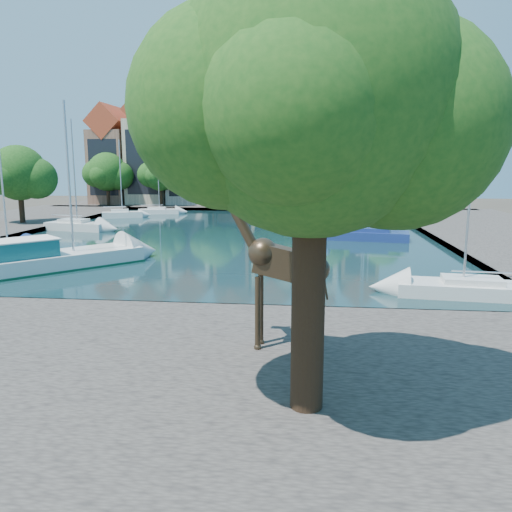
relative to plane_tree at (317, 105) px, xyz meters
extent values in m
plane|color=#38332B|center=(-7.62, 9.01, -7.67)|extent=(160.00, 160.00, 0.00)
cube|color=black|center=(-7.62, 33.01, -7.63)|extent=(38.00, 50.00, 0.08)
cube|color=#514C46|center=(-7.62, 2.01, -7.42)|extent=(50.00, 14.00, 0.50)
cube|color=#514C46|center=(-7.62, 65.01, -7.42)|extent=(60.00, 16.00, 0.50)
cylinder|color=#332114|center=(-0.12, 0.01, -4.42)|extent=(0.80, 0.80, 5.50)
sphere|color=#184714|center=(-0.12, 0.01, 0.25)|extent=(6.40, 6.40, 6.40)
sphere|color=#184714|center=(1.80, 0.31, -0.39)|extent=(4.80, 4.80, 4.80)
sphere|color=#184714|center=(-1.88, -0.39, -0.07)|extent=(4.48, 4.48, 4.48)
cube|color=brown|center=(-30.62, 65.01, -1.67)|extent=(5.39, 9.00, 11.00)
cube|color=#A72B21|center=(-30.62, 65.01, 5.04)|extent=(5.44, 9.18, 5.44)
cube|color=black|center=(-30.62, 60.53, -1.67)|extent=(4.40, 0.05, 8.25)
cube|color=#B7AC8C|center=(-24.62, 65.01, -0.92)|extent=(5.88, 9.00, 12.50)
cube|color=#A72B21|center=(-24.62, 65.01, 6.65)|extent=(5.94, 9.18, 5.94)
cube|color=black|center=(-24.62, 60.53, -0.92)|extent=(4.80, 0.05, 9.38)
cube|color=beige|center=(-18.12, 65.01, -1.92)|extent=(6.37, 9.00, 10.50)
cube|color=#A72B21|center=(-18.12, 65.01, 4.76)|extent=(6.43, 9.18, 6.43)
cube|color=black|center=(-18.12, 60.53, -1.92)|extent=(5.20, 0.05, 7.88)
cube|color=brown|center=(-11.62, 65.01, -0.67)|extent=(5.39, 9.00, 13.00)
cube|color=#A72B21|center=(-11.62, 65.01, 7.04)|extent=(5.44, 9.18, 5.44)
cube|color=black|center=(-11.62, 60.53, -0.67)|extent=(4.40, 0.05, 9.75)
cube|color=tan|center=(-5.62, 65.01, -1.42)|extent=(5.88, 9.00, 11.50)
cube|color=#A72B21|center=(-5.62, 65.01, 5.65)|extent=(5.94, 9.18, 5.94)
cube|color=black|center=(-5.62, 60.53, -1.42)|extent=(4.80, 0.05, 8.62)
cube|color=beige|center=(0.88, 65.01, -1.17)|extent=(6.37, 9.00, 12.00)
cube|color=#A72B21|center=(0.88, 65.01, 6.26)|extent=(6.43, 9.18, 6.43)
cube|color=black|center=(0.88, 60.53, -1.17)|extent=(5.20, 0.05, 9.00)
cube|color=brown|center=(7.38, 65.01, -1.92)|extent=(5.39, 9.00, 10.50)
cube|color=#A72B21|center=(7.38, 65.01, 4.54)|extent=(5.44, 9.18, 5.44)
cube|color=black|center=(7.38, 60.53, -1.92)|extent=(4.40, 0.05, 7.88)
cylinder|color=#332114|center=(-29.62, 59.51, -5.57)|extent=(0.50, 0.50, 3.20)
sphere|color=#133C11|center=(-29.62, 59.51, -2.29)|extent=(5.60, 5.60, 5.60)
sphere|color=#133C11|center=(-27.94, 59.81, -2.85)|extent=(4.20, 4.20, 4.20)
sphere|color=#133C11|center=(-31.16, 59.11, -2.57)|extent=(3.92, 3.92, 3.92)
cylinder|color=#332114|center=(-21.62, 59.51, -5.57)|extent=(0.50, 0.50, 3.20)
sphere|color=#133C11|center=(-21.62, 59.51, -2.41)|extent=(5.20, 5.20, 5.20)
sphere|color=#133C11|center=(-20.06, 59.81, -2.93)|extent=(3.90, 3.90, 3.90)
sphere|color=#133C11|center=(-23.05, 59.11, -2.67)|extent=(3.64, 3.64, 3.64)
cylinder|color=#332114|center=(-13.62, 59.51, -5.57)|extent=(0.50, 0.50, 3.20)
sphere|color=#133C11|center=(-13.62, 59.51, -2.17)|extent=(6.00, 6.00, 6.00)
sphere|color=#133C11|center=(-11.82, 59.81, -2.77)|extent=(4.50, 4.50, 4.50)
sphere|color=#133C11|center=(-15.27, 59.11, -2.47)|extent=(4.20, 4.20, 4.20)
cylinder|color=#332114|center=(-5.62, 59.51, -5.57)|extent=(0.50, 0.50, 3.20)
sphere|color=#133C11|center=(-5.62, 59.51, -2.35)|extent=(5.40, 5.40, 5.40)
sphere|color=#133C11|center=(-4.00, 59.81, -2.89)|extent=(4.05, 4.05, 4.05)
sphere|color=#133C11|center=(-7.10, 59.11, -2.62)|extent=(3.78, 3.78, 3.78)
cylinder|color=#332114|center=(2.38, 59.51, -5.57)|extent=(0.50, 0.50, 3.20)
sphere|color=#133C11|center=(2.38, 59.51, -2.23)|extent=(5.80, 5.80, 5.80)
sphere|color=#133C11|center=(4.12, 59.81, -2.81)|extent=(4.35, 4.35, 4.35)
sphere|color=#133C11|center=(0.79, 59.11, -2.52)|extent=(4.06, 4.06, 4.06)
cylinder|color=#332114|center=(10.38, 59.51, -5.57)|extent=(0.50, 0.50, 3.20)
sphere|color=#133C11|center=(10.38, 59.51, -2.41)|extent=(5.20, 5.20, 5.20)
sphere|color=#133C11|center=(11.94, 59.81, -2.93)|extent=(3.90, 3.90, 3.90)
sphere|color=#133C11|center=(8.95, 59.11, -2.67)|extent=(3.64, 3.64, 3.64)
cylinder|color=#332114|center=(-29.62, 37.01, -5.47)|extent=(0.54, 0.54, 3.40)
sphere|color=#133C11|center=(-29.62, 37.01, -2.09)|extent=(5.60, 5.60, 5.60)
sphere|color=#133C11|center=(-27.94, 37.31, -2.65)|extent=(4.20, 4.20, 4.20)
sphere|color=#133C11|center=(-31.16, 36.61, -2.37)|extent=(3.92, 3.92, 3.92)
cylinder|color=#372A1B|center=(-1.71, 3.78, -5.98)|extent=(0.18, 0.18, 2.38)
cylinder|color=#372A1B|center=(-1.66, 4.27, -5.98)|extent=(0.18, 0.18, 2.38)
cylinder|color=#372A1B|center=(0.09, 3.58, -5.98)|extent=(0.18, 0.18, 2.38)
cylinder|color=#372A1B|center=(0.14, 4.08, -5.98)|extent=(0.18, 0.18, 2.38)
cube|color=#372A1B|center=(-0.73, 3.92, -4.39)|extent=(2.36, 0.87, 1.39)
cylinder|color=#372A1B|center=(-2.41, 4.11, -2.84)|extent=(1.55, 0.50, 2.47)
cube|color=#372A1B|center=(-3.22, 4.19, -1.63)|extent=(0.68, 0.27, 0.38)
cube|color=silver|center=(-15.65, 17.01, -6.99)|extent=(9.45, 10.00, 1.19)
cube|color=#165E63|center=(-16.91, 15.61, -6.21)|extent=(4.26, 4.36, 1.10)
cylinder|color=#B2B2B7|center=(-14.82, 17.94, -2.08)|extent=(0.15, 0.15, 9.18)
cube|color=silver|center=(-19.62, 18.61, -7.13)|extent=(5.95, 3.76, 0.92)
cube|color=silver|center=(-19.62, 18.61, -6.82)|extent=(2.78, 2.13, 0.51)
cylinder|color=#B2B2B7|center=(-19.62, 18.61, -2.27)|extent=(0.12, 0.12, 9.20)
cube|color=silver|center=(-22.62, 34.74, -7.09)|extent=(6.44, 3.21, 1.00)
cube|color=silver|center=(-22.62, 34.74, -6.76)|extent=(2.92, 1.96, 0.55)
cylinder|color=#B2B2B7|center=(-22.62, 34.74, -1.91)|extent=(0.13, 0.13, 9.81)
cube|color=white|center=(-22.62, 46.62, -7.13)|extent=(4.97, 3.26, 0.93)
cube|color=white|center=(-22.62, 46.62, -6.82)|extent=(2.33, 1.83, 0.52)
cylinder|color=#B2B2B7|center=(-22.62, 46.62, -2.61)|extent=(0.12, 0.12, 8.51)
cube|color=silver|center=(-19.62, 51.90, -7.19)|extent=(5.38, 2.69, 0.80)
cube|color=silver|center=(-19.62, 51.90, -6.93)|extent=(2.44, 1.64, 0.44)
cylinder|color=#B2B2B7|center=(-19.62, 51.90, -3.46)|extent=(0.11, 0.11, 7.01)
cube|color=silver|center=(7.38, 13.01, -7.17)|extent=(6.41, 2.78, 0.85)
cube|color=silver|center=(7.38, 13.01, -6.88)|extent=(2.86, 1.79, 0.47)
cylinder|color=#B2B2B7|center=(7.38, 13.01, -1.91)|extent=(0.11, 0.11, 10.04)
cube|color=navy|center=(4.61, 31.41, -7.12)|extent=(7.60, 3.67, 0.94)
cube|color=navy|center=(4.61, 31.41, -6.80)|extent=(3.43, 2.27, 0.52)
cylinder|color=#B2B2B7|center=(4.61, 31.41, -1.24)|extent=(0.13, 0.13, 11.23)
cube|color=white|center=(5.49, 41.16, -7.17)|extent=(5.48, 3.62, 0.84)
cube|color=white|center=(5.49, 41.16, -6.89)|extent=(2.57, 2.02, 0.46)
cylinder|color=#B2B2B7|center=(5.49, 41.16, -3.01)|extent=(0.11, 0.11, 7.85)
cube|color=white|center=(7.38, 51.70, -7.13)|extent=(6.16, 3.13, 0.92)
cube|color=white|center=(7.38, 51.70, -6.83)|extent=(2.80, 1.90, 0.51)
cylinder|color=#B2B2B7|center=(7.38, 51.70, -2.90)|extent=(0.12, 0.12, 7.96)
camera|label=1|loc=(-0.13, -11.51, -1.30)|focal=35.00mm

